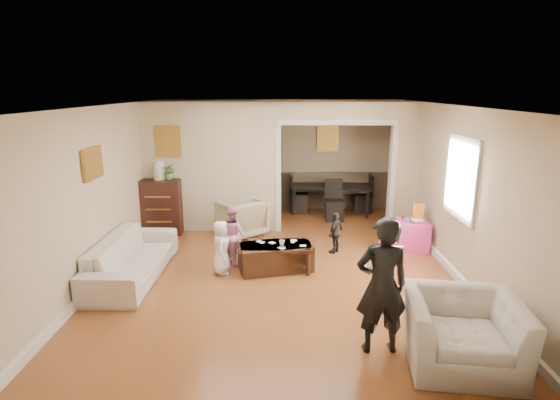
{
  "coord_description": "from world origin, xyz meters",
  "views": [
    {
      "loc": [
        0.04,
        -6.83,
        2.86
      ],
      "look_at": [
        0.0,
        0.2,
        1.05
      ],
      "focal_mm": 28.03,
      "sensor_mm": 36.0,
      "label": 1
    }
  ],
  "objects_px": {
    "cyan_cup": "(408,220)",
    "armchair_back": "(242,218)",
    "sofa": "(132,257)",
    "table_lamp": "(159,170)",
    "child_toddler": "(336,233)",
    "coffee_table": "(276,257)",
    "dining_table": "(331,199)",
    "dresser": "(162,206)",
    "child_kneel_b": "(234,234)",
    "adult_person": "(382,286)",
    "play_table": "(411,235)",
    "coffee_cup": "(282,243)",
    "child_kneel_a": "(221,247)",
    "armchair_front": "(462,332)"
  },
  "relations": [
    {
      "from": "cyan_cup",
      "to": "armchair_back",
      "type": "bearing_deg",
      "value": 165.96
    },
    {
      "from": "sofa",
      "to": "cyan_cup",
      "type": "height_order",
      "value": "sofa"
    },
    {
      "from": "table_lamp",
      "to": "child_toddler",
      "type": "xyz_separation_m",
      "value": [
        3.37,
        -1.1,
        -0.91
      ]
    },
    {
      "from": "table_lamp",
      "to": "coffee_table",
      "type": "distance_m",
      "value": 3.16
    },
    {
      "from": "armchair_back",
      "to": "dining_table",
      "type": "height_order",
      "value": "armchair_back"
    },
    {
      "from": "sofa",
      "to": "dresser",
      "type": "height_order",
      "value": "dresser"
    },
    {
      "from": "table_lamp",
      "to": "armchair_back",
      "type": "bearing_deg",
      "value": -6.31
    },
    {
      "from": "dresser",
      "to": "table_lamp",
      "type": "relative_size",
      "value": 3.07
    },
    {
      "from": "dining_table",
      "to": "child_kneel_b",
      "type": "bearing_deg",
      "value": -113.86
    },
    {
      "from": "coffee_table",
      "to": "adult_person",
      "type": "relative_size",
      "value": 0.73
    },
    {
      "from": "table_lamp",
      "to": "play_table",
      "type": "height_order",
      "value": "table_lamp"
    },
    {
      "from": "sofa",
      "to": "coffee_table",
      "type": "relative_size",
      "value": 1.92
    },
    {
      "from": "coffee_cup",
      "to": "cyan_cup",
      "type": "bearing_deg",
      "value": 22.94
    },
    {
      "from": "play_table",
      "to": "child_toddler",
      "type": "xyz_separation_m",
      "value": [
        -1.41,
        -0.21,
        0.11
      ]
    },
    {
      "from": "play_table",
      "to": "adult_person",
      "type": "relative_size",
      "value": 0.35
    },
    {
      "from": "sofa",
      "to": "table_lamp",
      "type": "distance_m",
      "value": 2.35
    },
    {
      "from": "armchair_back",
      "to": "coffee_table",
      "type": "height_order",
      "value": "armchair_back"
    },
    {
      "from": "adult_person",
      "to": "child_toddler",
      "type": "relative_size",
      "value": 2.08
    },
    {
      "from": "coffee_cup",
      "to": "armchair_back",
      "type": "bearing_deg",
      "value": 114.85
    },
    {
      "from": "play_table",
      "to": "child_toddler",
      "type": "bearing_deg",
      "value": -171.7
    },
    {
      "from": "table_lamp",
      "to": "coffee_table",
      "type": "bearing_deg",
      "value": -38.53
    },
    {
      "from": "child_kneel_b",
      "to": "child_toddler",
      "type": "height_order",
      "value": "child_kneel_b"
    },
    {
      "from": "dining_table",
      "to": "child_kneel_a",
      "type": "distance_m",
      "value": 4.13
    },
    {
      "from": "dresser",
      "to": "child_toddler",
      "type": "height_order",
      "value": "dresser"
    },
    {
      "from": "child_kneel_a",
      "to": "coffee_table",
      "type": "bearing_deg",
      "value": -84.92
    },
    {
      "from": "armchair_front",
      "to": "dining_table",
      "type": "relative_size",
      "value": 0.62
    },
    {
      "from": "armchair_front",
      "to": "coffee_table",
      "type": "relative_size",
      "value": 1.01
    },
    {
      "from": "dining_table",
      "to": "adult_person",
      "type": "distance_m",
      "value": 5.66
    },
    {
      "from": "play_table",
      "to": "child_kneel_a",
      "type": "bearing_deg",
      "value": -161.52
    },
    {
      "from": "coffee_table",
      "to": "dining_table",
      "type": "distance_m",
      "value": 3.63
    },
    {
      "from": "cyan_cup",
      "to": "dining_table",
      "type": "bearing_deg",
      "value": 113.89
    },
    {
      "from": "dresser",
      "to": "coffee_table",
      "type": "bearing_deg",
      "value": -38.53
    },
    {
      "from": "sofa",
      "to": "child_kneel_a",
      "type": "relative_size",
      "value": 2.55
    },
    {
      "from": "armchair_front",
      "to": "child_kneel_b",
      "type": "height_order",
      "value": "child_kneel_b"
    },
    {
      "from": "adult_person",
      "to": "child_kneel_a",
      "type": "xyz_separation_m",
      "value": [
        -2.04,
        2.09,
        -0.35
      ]
    },
    {
      "from": "play_table",
      "to": "table_lamp",
      "type": "bearing_deg",
      "value": 169.41
    },
    {
      "from": "child_kneel_a",
      "to": "child_kneel_b",
      "type": "distance_m",
      "value": 0.48
    },
    {
      "from": "child_kneel_a",
      "to": "child_kneel_b",
      "type": "bearing_deg",
      "value": -23.37
    },
    {
      "from": "adult_person",
      "to": "child_kneel_a",
      "type": "bearing_deg",
      "value": -49.97
    },
    {
      "from": "sofa",
      "to": "armchair_front",
      "type": "height_order",
      "value": "armchair_front"
    },
    {
      "from": "coffee_cup",
      "to": "dresser",
      "type": "bearing_deg",
      "value": 141.9
    },
    {
      "from": "child_toddler",
      "to": "child_kneel_b",
      "type": "bearing_deg",
      "value": -40.51
    },
    {
      "from": "armchair_front",
      "to": "adult_person",
      "type": "bearing_deg",
      "value": 169.93
    },
    {
      "from": "coffee_cup",
      "to": "child_toddler",
      "type": "xyz_separation_m",
      "value": [
        0.95,
        0.8,
        -0.09
      ]
    },
    {
      "from": "cyan_cup",
      "to": "coffee_cup",
      "type": "bearing_deg",
      "value": -157.06
    },
    {
      "from": "coffee_table",
      "to": "child_kneel_a",
      "type": "relative_size",
      "value": 1.33
    },
    {
      "from": "coffee_table",
      "to": "coffee_cup",
      "type": "height_order",
      "value": "coffee_cup"
    },
    {
      "from": "armchair_front",
      "to": "child_toddler",
      "type": "height_order",
      "value": "child_toddler"
    },
    {
      "from": "adult_person",
      "to": "child_kneel_b",
      "type": "xyz_separation_m",
      "value": [
        -1.89,
        2.54,
        -0.29
      ]
    },
    {
      "from": "table_lamp",
      "to": "cyan_cup",
      "type": "bearing_deg",
      "value": -11.4
    }
  ]
}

